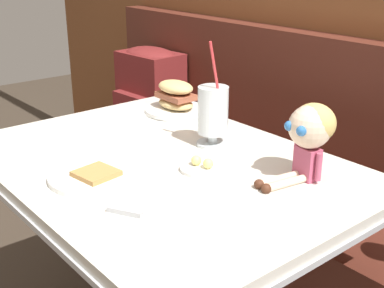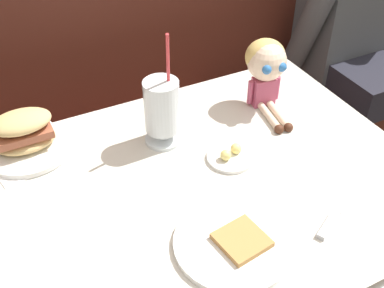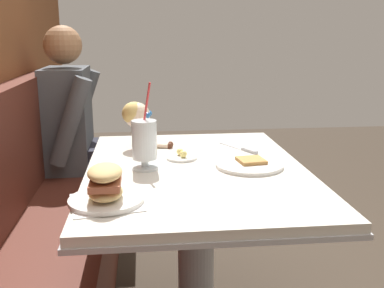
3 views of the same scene
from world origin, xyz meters
name	(u,v)px [view 1 (image 1 of 3)]	position (x,y,z in m)	size (l,w,h in m)	color
booth_bench	(298,220)	(0.00, 0.81, 0.33)	(2.60, 0.48, 1.00)	#512319
diner_table	(163,223)	(0.00, 0.18, 0.54)	(1.11, 0.81, 0.74)	silver
toast_plate	(97,175)	(-0.01, -0.02, 0.75)	(0.25, 0.25, 0.03)	white
milkshake_glass	(213,113)	(0.00, 0.37, 0.84)	(0.10, 0.10, 0.31)	silver
sandwich_plate	(176,100)	(-0.33, 0.48, 0.79)	(0.23, 0.23, 0.12)	white
butter_saucer	(202,167)	(0.12, 0.22, 0.75)	(0.12, 0.12, 0.04)	white
butter_knife	(138,215)	(0.22, -0.05, 0.74)	(0.22, 0.13, 0.01)	silver
seated_doll	(310,131)	(0.33, 0.40, 0.87)	(0.13, 0.23, 0.20)	#B74C6B
backpack	(150,88)	(-0.92, 0.78, 0.66)	(0.31, 0.26, 0.41)	maroon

